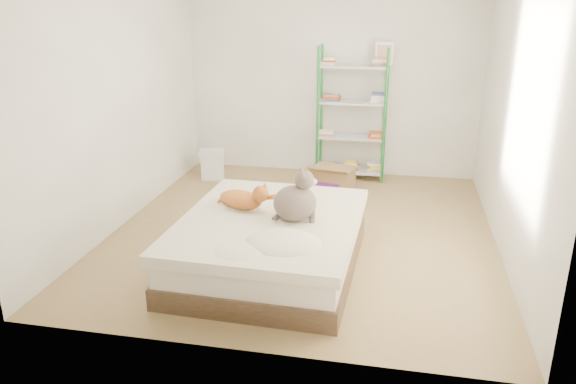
% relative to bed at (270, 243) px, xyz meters
% --- Properties ---
extents(room, '(3.81, 4.21, 2.61)m').
position_rel_bed_xyz_m(room, '(0.14, 0.87, 1.06)').
color(room, '#9F794B').
rests_on(room, ground).
extents(bed, '(1.56, 1.92, 0.48)m').
position_rel_bed_xyz_m(bed, '(0.00, 0.00, 0.00)').
color(bed, brown).
rests_on(bed, ground).
extents(orange_cat, '(0.57, 0.42, 0.20)m').
position_rel_bed_xyz_m(orange_cat, '(-0.31, 0.19, 0.34)').
color(orange_cat, '#D4643A').
rests_on(orange_cat, bed).
extents(grey_cat, '(0.46, 0.41, 0.45)m').
position_rel_bed_xyz_m(grey_cat, '(0.22, -0.01, 0.46)').
color(grey_cat, '#645B52').
rests_on(grey_cat, bed).
extents(shelf_unit, '(0.91, 0.36, 1.74)m').
position_rel_bed_xyz_m(shelf_unit, '(0.45, 2.75, 0.56)').
color(shelf_unit, '#258939').
rests_on(shelf_unit, ground).
extents(cardboard_box, '(0.53, 0.52, 0.38)m').
position_rel_bed_xyz_m(cardboard_box, '(0.30, 2.06, -0.07)').
color(cardboard_box, olive).
rests_on(cardboard_box, ground).
extents(white_bin, '(0.39, 0.36, 0.37)m').
position_rel_bed_xyz_m(white_bin, '(-1.33, 2.38, -0.05)').
color(white_bin, silver).
rests_on(white_bin, ground).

